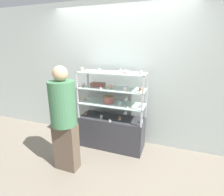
% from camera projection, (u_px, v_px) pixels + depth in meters
% --- Properties ---
extents(ground_plane, '(20.00, 20.00, 0.00)m').
position_uv_depth(ground_plane, '(112.00, 146.00, 3.32)').
color(ground_plane, gray).
extents(back_wall, '(8.00, 0.05, 2.60)m').
position_uv_depth(back_wall, '(119.00, 75.00, 3.27)').
color(back_wall, '#A8B2AD').
rests_on(back_wall, ground_plane).
extents(display_base, '(1.16, 0.44, 0.58)m').
position_uv_depth(display_base, '(112.00, 132.00, 3.23)').
color(display_base, '#333338').
rests_on(display_base, ground_plane).
extents(display_riser_lower, '(1.16, 0.44, 0.27)m').
position_uv_depth(display_riser_lower, '(112.00, 104.00, 3.08)').
color(display_riser_lower, '#B7B7BC').
rests_on(display_riser_lower, display_base).
extents(display_riser_middle, '(1.16, 0.44, 0.27)m').
position_uv_depth(display_riser_middle, '(112.00, 89.00, 3.00)').
color(display_riser_middle, '#B7B7BC').
rests_on(display_riser_middle, display_riser_lower).
extents(display_riser_upper, '(1.16, 0.44, 0.27)m').
position_uv_depth(display_riser_upper, '(112.00, 73.00, 2.92)').
color(display_riser_upper, '#B7B7BC').
rests_on(display_riser_upper, display_riser_middle).
extents(layer_cake_centerpiece, '(0.19, 0.19, 0.12)m').
position_uv_depth(layer_cake_centerpiece, '(108.00, 99.00, 3.08)').
color(layer_cake_centerpiece, '#C66660').
rests_on(layer_cake_centerpiece, display_riser_lower).
extents(sheet_cake_frosted, '(0.24, 0.16, 0.06)m').
position_uv_depth(sheet_cake_frosted, '(98.00, 84.00, 3.13)').
color(sheet_cake_frosted, '#C66660').
rests_on(sheet_cake_frosted, display_riser_middle).
extents(cupcake_0, '(0.05, 0.05, 0.07)m').
position_uv_depth(cupcake_0, '(86.00, 113.00, 3.27)').
color(cupcake_0, '#CCB28C').
rests_on(cupcake_0, display_base).
extents(cupcake_1, '(0.05, 0.05, 0.07)m').
position_uv_depth(cupcake_1, '(101.00, 117.00, 3.10)').
color(cupcake_1, '#CCB28C').
rests_on(cupcake_1, display_base).
extents(cupcake_2, '(0.05, 0.05, 0.07)m').
position_uv_depth(cupcake_2, '(120.00, 118.00, 3.03)').
color(cupcake_2, '#CCB28C').
rests_on(cupcake_2, display_base).
extents(cupcake_3, '(0.05, 0.05, 0.07)m').
position_uv_depth(cupcake_3, '(141.00, 121.00, 2.92)').
color(cupcake_3, white).
rests_on(cupcake_3, display_base).
extents(price_tag_0, '(0.04, 0.00, 0.04)m').
position_uv_depth(price_tag_0, '(110.00, 121.00, 2.95)').
color(price_tag_0, white).
rests_on(price_tag_0, display_base).
extents(cupcake_4, '(0.05, 0.05, 0.06)m').
position_uv_depth(cupcake_4, '(85.00, 99.00, 3.20)').
color(cupcake_4, '#CCB28C').
rests_on(cupcake_4, display_riser_lower).
extents(cupcake_5, '(0.05, 0.05, 0.06)m').
position_uv_depth(cupcake_5, '(120.00, 104.00, 2.96)').
color(cupcake_5, white).
rests_on(cupcake_5, display_riser_lower).
extents(cupcake_6, '(0.05, 0.05, 0.06)m').
position_uv_depth(cupcake_6, '(141.00, 106.00, 2.84)').
color(cupcake_6, white).
rests_on(cupcake_6, display_riser_lower).
extents(price_tag_1, '(0.04, 0.00, 0.04)m').
position_uv_depth(price_tag_1, '(128.00, 108.00, 2.77)').
color(price_tag_1, white).
rests_on(price_tag_1, display_riser_lower).
extents(cupcake_7, '(0.06, 0.06, 0.07)m').
position_uv_depth(cupcake_7, '(83.00, 85.00, 3.11)').
color(cupcake_7, '#CCB28C').
rests_on(cupcake_7, display_riser_middle).
extents(cupcake_8, '(0.06, 0.06, 0.07)m').
position_uv_depth(cupcake_8, '(111.00, 87.00, 2.94)').
color(cupcake_8, beige).
rests_on(cupcake_8, display_riser_middle).
extents(cupcake_9, '(0.06, 0.06, 0.07)m').
position_uv_depth(cupcake_9, '(125.00, 89.00, 2.80)').
color(cupcake_9, '#CCB28C').
rests_on(cupcake_9, display_riser_middle).
extents(cupcake_10, '(0.06, 0.06, 0.07)m').
position_uv_depth(cupcake_10, '(141.00, 90.00, 2.76)').
color(cupcake_10, '#CCB28C').
rests_on(cupcake_10, display_riser_middle).
extents(price_tag_2, '(0.04, 0.00, 0.04)m').
position_uv_depth(price_tag_2, '(101.00, 89.00, 2.85)').
color(price_tag_2, white).
rests_on(price_tag_2, display_riser_middle).
extents(cupcake_11, '(0.05, 0.05, 0.07)m').
position_uv_depth(cupcake_11, '(82.00, 69.00, 3.03)').
color(cupcake_11, '#CCB28C').
rests_on(cupcake_11, display_riser_upper).
extents(cupcake_12, '(0.05, 0.05, 0.07)m').
position_uv_depth(cupcake_12, '(100.00, 70.00, 2.88)').
color(cupcake_12, white).
rests_on(cupcake_12, display_riser_upper).
extents(cupcake_13, '(0.05, 0.05, 0.07)m').
position_uv_depth(cupcake_13, '(121.00, 71.00, 2.77)').
color(cupcake_13, white).
rests_on(cupcake_13, display_riser_upper).
extents(cupcake_14, '(0.05, 0.05, 0.07)m').
position_uv_depth(cupcake_14, '(141.00, 73.00, 2.63)').
color(cupcake_14, beige).
rests_on(cupcake_14, display_riser_upper).
extents(price_tag_3, '(0.04, 0.00, 0.04)m').
position_uv_depth(price_tag_3, '(99.00, 72.00, 2.77)').
color(price_tag_3, white).
rests_on(price_tag_3, display_riser_upper).
extents(donut_glazed, '(0.12, 0.12, 0.04)m').
position_uv_depth(donut_glazed, '(126.00, 72.00, 2.82)').
color(donut_glazed, '#EFB2BC').
rests_on(donut_glazed, display_riser_upper).
extents(customer_figure, '(0.37, 0.37, 1.58)m').
position_uv_depth(customer_figure, '(64.00, 117.00, 2.49)').
color(customer_figure, brown).
rests_on(customer_figure, ground_plane).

